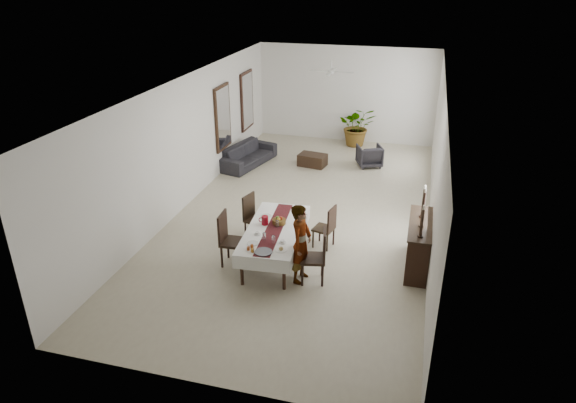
{
  "coord_description": "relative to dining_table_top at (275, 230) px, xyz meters",
  "views": [
    {
      "loc": [
        2.58,
        -11.18,
        5.58
      ],
      "look_at": [
        0.03,
        -1.71,
        1.05
      ],
      "focal_mm": 32.0,
      "sensor_mm": 36.0,
      "label": 1
    }
  ],
  "objects": [
    {
      "name": "candlestick_mid_shaft",
      "position": [
        2.87,
        0.3,
        0.68
      ],
      "size": [
        0.05,
        0.05,
        0.69
      ],
      "primitive_type": "cylinder",
      "color": "black",
      "rests_on": "candlestick_mid_base"
    },
    {
      "name": "chair_left_near_back",
      "position": [
        -0.96,
        -0.41,
        0.15
      ],
      "size": [
        0.06,
        0.48,
        0.6
      ],
      "primitive_type": "cube",
      "rotation": [
        0.0,
        0.0,
        -1.53
      ],
      "color": "black",
      "rests_on": "chair_left_near_seat"
    },
    {
      "name": "mirror_glass_near",
      "position": [
        -2.84,
        4.53,
        0.93
      ],
      "size": [
        0.01,
        0.9,
        1.7
      ],
      "primitive_type": "cube",
      "color": "white",
      "rests_on": "mirror_frame_near"
    },
    {
      "name": "fan_blade_n",
      "position": [
        0.09,
        5.68,
        2.23
      ],
      "size": [
        0.1,
        0.55,
        0.01
      ],
      "primitive_type": "cube",
      "color": "silver",
      "rests_on": "fan_hub"
    },
    {
      "name": "fan_blade_w",
      "position": [
        -0.26,
        5.33,
        2.23
      ],
      "size": [
        0.55,
        0.1,
        0.01
      ],
      "primitive_type": "cube",
      "color": "white",
      "rests_on": "fan_hub"
    },
    {
      "name": "dining_table_top",
      "position": [
        0.0,
        0.0,
        0.0
      ],
      "size": [
        1.09,
        2.29,
        0.05
      ],
      "primitive_type": "cube",
      "rotation": [
        0.0,
        0.0,
        0.07
      ],
      "color": "black",
      "rests_on": "table_leg_fl"
    },
    {
      "name": "tablecloth_drape_near",
      "position": [
        0.09,
        -1.19,
        -0.11
      ],
      "size": [
        1.1,
        0.09,
        0.28
      ],
      "primitive_type": "cube",
      "rotation": [
        0.0,
        0.0,
        0.07
      ],
      "color": "white",
      "rests_on": "dining_table_top"
    },
    {
      "name": "table_leg_br",
      "position": [
        0.33,
        1.09,
        -0.35
      ],
      "size": [
        0.07,
        0.07,
        0.65
      ],
      "primitive_type": "cylinder",
      "rotation": [
        0.0,
        0.0,
        0.07
      ],
      "color": "black",
      "rests_on": "floor"
    },
    {
      "name": "mirror_frame_near",
      "position": [
        -2.87,
        4.53,
        0.93
      ],
      "size": [
        0.06,
        1.05,
        1.85
      ],
      "primitive_type": "cube",
      "color": "black",
      "rests_on": "wall_left"
    },
    {
      "name": "candlestick_near_shaft",
      "position": [
        2.87,
        -0.12,
        0.61
      ],
      "size": [
        0.05,
        0.05,
        0.53
      ],
      "primitive_type": "cylinder",
      "color": "black",
      "rests_on": "candlestick_near_base"
    },
    {
      "name": "table_runner",
      "position": [
        -0.0,
        0.0,
        0.04
      ],
      "size": [
        0.49,
        2.34,
        0.0
      ],
      "primitive_type": "cube",
      "rotation": [
        0.0,
        0.0,
        0.07
      ],
      "color": "#5B1A1E",
      "rests_on": "tablecloth_top"
    },
    {
      "name": "sofa",
      "position": [
        -2.37,
        5.14,
        -0.36
      ],
      "size": [
        1.34,
        2.29,
        0.63
      ],
      "primitive_type": "imported",
      "rotation": [
        0.0,
        0.0,
        1.32
      ],
      "color": "#262328",
      "rests_on": "floor"
    },
    {
      "name": "candlestick_far_candle",
      "position": [
        2.87,
        0.73,
        0.96
      ],
      "size": [
        0.04,
        0.04,
        0.08
      ],
      "primitive_type": "cylinder",
      "color": "#EDE8CD",
      "rests_on": "candlestick_far_shaft"
    },
    {
      "name": "mirror_frame_far",
      "position": [
        -2.87,
        6.63,
        0.93
      ],
      "size": [
        0.06,
        1.05,
        1.85
      ],
      "primitive_type": "cube",
      "color": "black",
      "rests_on": "wall_left"
    },
    {
      "name": "woman",
      "position": [
        0.7,
        -0.62,
        0.12
      ],
      "size": [
        0.46,
        0.63,
        1.59
      ],
      "primitive_type": "imported",
      "rotation": [
        0.0,
        0.0,
        1.43
      ],
      "color": "gray",
      "rests_on": "floor"
    },
    {
      "name": "chair_left_near_leg_fl",
      "position": [
        -0.95,
        -0.22,
        -0.44
      ],
      "size": [
        0.05,
        0.05,
        0.47
      ],
      "primitive_type": "cylinder",
      "rotation": [
        0.0,
        0.0,
        0.04
      ],
      "color": "black",
      "rests_on": "floor"
    },
    {
      "name": "armchair",
      "position": [
        1.24,
        5.96,
        -0.35
      ],
      "size": [
        0.91,
        0.92,
        0.65
      ],
      "primitive_type": "imported",
      "rotation": [
        0.0,
        0.0,
        3.53
      ],
      "color": "#2D2A30",
      "rests_on": "floor"
    },
    {
      "name": "wine_glass_near",
      "position": [
        0.15,
        -0.6,
        0.11
      ],
      "size": [
        0.07,
        0.07,
        0.16
      ],
      "primitive_type": "cylinder",
      "color": "white",
      "rests_on": "tablecloth_top"
    },
    {
      "name": "chair_right_near_leg_fr",
      "position": [
        1.08,
        -0.37,
        -0.44
      ],
      "size": [
        0.06,
        0.06,
        0.46
      ],
      "primitive_type": "cylinder",
      "rotation": [
        0.0,
        0.0,
        0.21
      ],
      "color": "black",
      "rests_on": "floor"
    },
    {
      "name": "chair_right_near_back",
      "position": [
        1.14,
        -0.55,
        0.13
      ],
      "size": [
        0.14,
        0.46,
        0.59
      ],
      "primitive_type": "cube",
      "rotation": [
        0.0,
        0.0,
        1.78
      ],
      "color": "black",
      "rests_on": "chair_right_near_seat"
    },
    {
      "name": "chair_left_far_leg_fl",
      "position": [
        -0.76,
        0.95,
        -0.46
      ],
      "size": [
        0.05,
        0.05,
        0.43
      ],
      "primitive_type": "cylinder",
      "rotation": [
        0.0,
        0.0,
        -0.29
      ],
      "color": "black",
      "rests_on": "floor"
    },
    {
      "name": "pitcher_handle",
      "position": [
        -0.32,
        0.12,
        0.13
      ],
      "size": [
        0.11,
        0.03,
        0.11
      ],
      "primitive_type": "torus",
      "rotation": [
        1.57,
        0.0,
        0.07
      ],
      "color": "maroon",
      "rests_on": "red_pitcher"
    },
    {
      "name": "wine_glass_far",
      "position": [
        0.04,
        0.05,
        0.11
      ],
      "size": [
        0.07,
        0.07,
        0.16
      ],
      "primitive_type": "cylinder",
      "color": "white",
      "rests_on": "tablecloth_top"
    },
    {
      "name": "potted_plant",
      "position": [
        0.58,
        7.83,
        -0.0
      ],
      "size": [
        1.4,
        1.28,
        1.34
      ],
      "primitive_type": "imported",
      "rotation": [
        0.0,
        0.0,
        0.21
      ],
      "color": "#2E5522",
      "rests_on": "floor"
    },
    {
      "name": "tablecloth_drape_left",
      "position": [
        -0.54,
        -0.04,
        -0.11
      ],
      "size": [
        0.18,
        2.4,
        0.28
      ],
      "primitive_type": "cube",
      "rotation": [
        0.0,
        0.0,
        0.07
      ],
      "color": "silver",
      "rests_on": "dining_table_top"
    },
    {
      "name": "tablecloth_top",
      "position": [
        -0.0,
        0.0,
        0.03
      ],
      "size": [
        1.27,
        2.47,
        0.01
      ],
      "primitive_type": "cube",
      "rotation": [
        0.0,
        0.0,
        0.07
      ],
      "color": "white",
      "rests_on": "dining_table_top"
    },
    {
      "name": "chair_right_far_leg_fl",
      "position": [
        0.99,
        0.57,
        -0.47
      ],
      "size": [
        0.05,
        0.05,
        0.4
      ],
      "primitive_type": "cylinder",
      "rotation": [
        0.0,
        0.0,
        -0.24
      ],
      "color": "black",
      "rests_on": "floor"
    },
    {
      "name": "chair_left_far_leg_bl",
      "position": [
        -0.42,
        0.85,
        -0.46
      ],
      "size": [
        0.05,
        0.05,
        0.43
      ],
      "primitive_type": "cylinder",
      "rotation": [
        0.0,
        0.0,
        -0.29
      ],
      "color": "black",
      "rests_on": "floor"
    },
    {
      "name": "tablecloth_drape_right",
      "position": [
        0.54,
        0.04,
        -0.11
      ],
      "size": [
        0.18,
        2.4,
        0.28
      ],
      "primitive_type": "cube",
      "rotation": [
        0.0,
        0.0,
        0.07
      ],
      "color": "silver",
      "rests_on": "dining_table_top"
    },
    {
      "name": "chair_left_near_leg_br",
      "position": [
        -0.55,
        -0.59,
        -0.44
      ],
      "size": [
        0.05,
        0.05,
        0.47
      ],
      "primitive_type": "cylinder",
      "rotation": [
        0.0,
        0.0,
        0.04
      ],
      "color": "black",
      "rests_on": "floor"
    },
    {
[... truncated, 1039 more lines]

